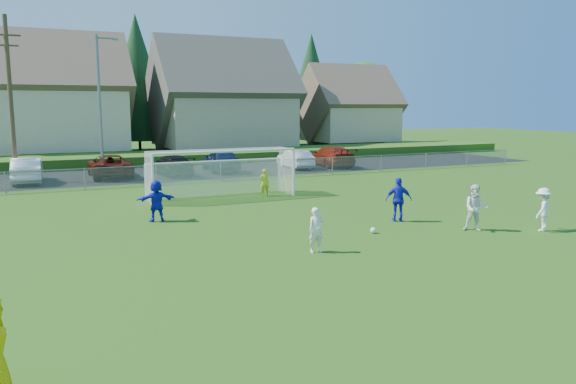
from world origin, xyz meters
name	(u,v)px	position (x,y,z in m)	size (l,w,h in m)	color
ground	(421,288)	(0.00, 0.00, 0.00)	(160.00, 160.00, 0.00)	#193D0C
asphalt_lot	(168,173)	(0.00, 27.50, 0.01)	(60.00, 60.00, 0.00)	black
grass_embankment	(146,158)	(0.00, 35.00, 0.40)	(70.00, 6.00, 0.80)	#1E420F
soccer_ball	(373,230)	(2.45, 5.82, 0.11)	(0.22, 0.22, 0.22)	white
player_white_a	(316,230)	(-0.73, 4.35, 0.73)	(0.53, 0.35, 1.45)	white
player_white_b	(476,208)	(6.12, 4.52, 0.88)	(0.85, 0.66, 1.75)	white
player_white_c	(543,209)	(8.43, 3.46, 0.82)	(1.05, 0.61, 1.63)	white
player_blue_a	(399,200)	(4.59, 7.20, 0.90)	(1.05, 0.44, 1.79)	#141DC0
player_blue_b	(156,201)	(-4.28, 11.45, 0.84)	(1.57, 0.50, 1.69)	#141DC0
goalkeeper	(265,182)	(2.21, 15.50, 0.71)	(0.52, 0.34, 1.42)	#C1D018
car_b	(27,170)	(-8.87, 26.32, 0.77)	(1.63, 4.69, 1.54)	silver
car_c	(110,166)	(-3.95, 27.03, 0.74)	(2.47, 5.36, 1.49)	#4E1308
car_d	(172,165)	(0.04, 26.40, 0.68)	(1.90, 4.68, 1.36)	black
car_e	(221,160)	(3.66, 26.83, 0.81)	(1.91, 4.74, 1.62)	#111F3E
car_f	(295,159)	(9.41, 26.54, 0.69)	(1.46, 4.20, 1.38)	silver
car_g	(331,156)	(12.44, 26.53, 0.79)	(2.20, 5.42, 1.57)	maroon
soccer_goal	(220,166)	(0.00, 16.05, 1.63)	(7.42, 1.90, 2.50)	white
chainlink_fence	(189,173)	(0.00, 22.00, 0.63)	(52.06, 0.06, 1.20)	gray
streetlight	(101,103)	(-4.45, 26.00, 4.84)	(1.38, 0.18, 9.00)	slate
utility_pole	(10,97)	(-9.50, 27.00, 5.15)	(1.60, 0.26, 10.00)	#473321
houses_row	(148,77)	(1.97, 42.46, 7.33)	(53.90, 11.45, 13.27)	tan
tree_row	(127,83)	(1.04, 48.74, 6.91)	(65.98, 12.36, 13.80)	#382616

